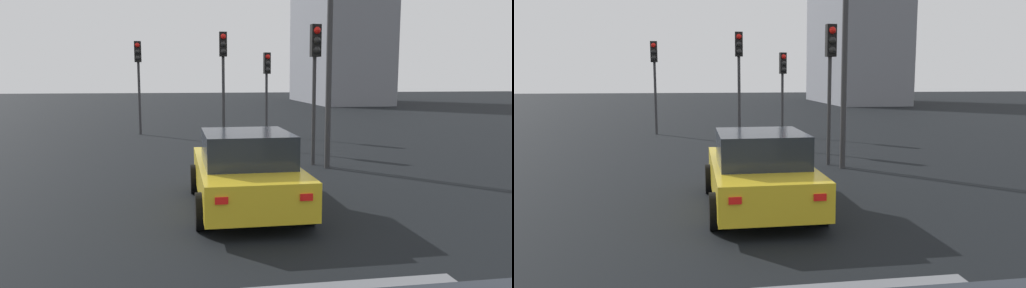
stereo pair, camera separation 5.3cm
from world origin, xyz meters
The scene contains 7 objects.
car_yellow_lead centered at (10.82, 0.04, 0.73)m, with size 4.29×2.10×1.52m.
traffic_light_near_left centered at (19.89, -0.30, 3.02)m, with size 0.32×0.28×4.21m.
traffic_light_near_right centered at (23.52, 3.12, 2.94)m, with size 0.32×0.28×4.09m.
traffic_light_far_left centered at (15.11, -2.52, 2.89)m, with size 0.32×0.30×4.02m.
traffic_light_far_right centered at (22.29, -2.39, 2.59)m, with size 0.33×0.31×3.58m.
street_lamp_kerbside centered at (14.59, -2.77, 4.10)m, with size 0.56×0.36×6.91m.
building_facade_left centered at (48.52, -14.00, 7.52)m, with size 14.63×6.28×15.03m, color slate.
Camera 1 is at (1.66, 1.21, 2.56)m, focal length 33.84 mm.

